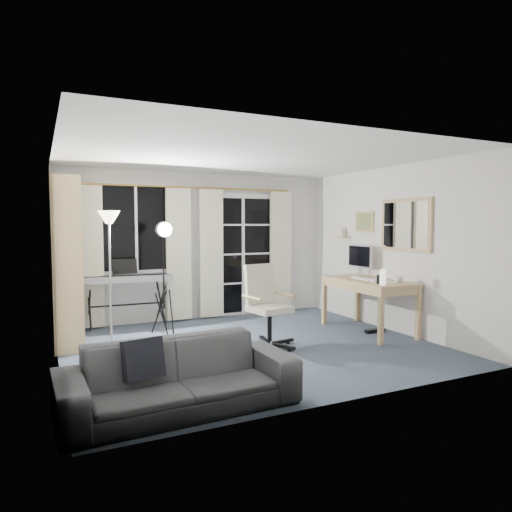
{
  "coord_description": "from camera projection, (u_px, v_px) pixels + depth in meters",
  "views": [
    {
      "loc": [
        -2.41,
        -5.2,
        1.56
      ],
      "look_at": [
        0.24,
        0.35,
        1.13
      ],
      "focal_mm": 32.0,
      "sensor_mm": 36.0,
      "label": 1
    }
  ],
  "objects": [
    {
      "name": "floor",
      "position": [
        251.0,
        347.0,
        5.83
      ],
      "size": [
        4.5,
        4.0,
        0.02
      ],
      "primitive_type": "cube",
      "color": "#384552",
      "rests_on": "ground"
    },
    {
      "name": "window",
      "position": [
        136.0,
        228.0,
        7.05
      ],
      "size": [
        1.2,
        0.08,
        1.4
      ],
      "color": "white",
      "rests_on": "floor"
    },
    {
      "name": "french_door",
      "position": [
        242.0,
        255.0,
        7.85
      ],
      "size": [
        1.32,
        0.09,
        2.11
      ],
      "color": "white",
      "rests_on": "floor"
    },
    {
      "name": "curtains",
      "position": [
        194.0,
        253.0,
        7.38
      ],
      "size": [
        3.6,
        0.07,
        2.13
      ],
      "color": "gold",
      "rests_on": "floor"
    },
    {
      "name": "bookshelf",
      "position": [
        64.0,
        267.0,
        5.8
      ],
      "size": [
        0.38,
        1.01,
        2.14
      ],
      "rotation": [
        0.0,
        0.0,
        -0.04
      ],
      "color": "tan",
      "rests_on": "floor"
    },
    {
      "name": "torchiere_lamp",
      "position": [
        109.0,
        237.0,
        5.77
      ],
      "size": [
        0.33,
        0.33,
        1.73
      ],
      "rotation": [
        0.0,
        0.0,
        0.25
      ],
      "color": "#B2B2B7",
      "rests_on": "floor"
    },
    {
      "name": "keyboard_piano",
      "position": [
        126.0,
        280.0,
        6.76
      ],
      "size": [
        1.36,
        0.69,
        0.97
      ],
      "rotation": [
        0.0,
        0.0,
        -0.04
      ],
      "color": "black",
      "rests_on": "floor"
    },
    {
      "name": "studio_light",
      "position": [
        164.0,
        243.0,
        6.36
      ],
      "size": [
        0.28,
        0.32,
        1.63
      ],
      "rotation": [
        0.0,
        0.0,
        -0.01
      ],
      "color": "black",
      "rests_on": "floor"
    },
    {
      "name": "office_chair",
      "position": [
        264.0,
        298.0,
        5.85
      ],
      "size": [
        0.72,
        0.72,
        1.05
      ],
      "rotation": [
        0.0,
        0.0,
        0.16
      ],
      "color": "black",
      "rests_on": "floor"
    },
    {
      "name": "desk",
      "position": [
        368.0,
        286.0,
        6.6
      ],
      "size": [
        0.75,
        1.44,
        0.76
      ],
      "rotation": [
        0.0,
        0.0,
        -0.03
      ],
      "color": "tan",
      "rests_on": "floor"
    },
    {
      "name": "monitor",
      "position": [
        360.0,
        257.0,
        7.06
      ],
      "size": [
        0.19,
        0.55,
        0.48
      ],
      "rotation": [
        0.0,
        0.0,
        -0.03
      ],
      "color": "silver",
      "rests_on": "desk"
    },
    {
      "name": "desk_clutter",
      "position": [
        375.0,
        293.0,
        6.36
      ],
      "size": [
        0.46,
        0.86,
        0.97
      ],
      "rotation": [
        0.0,
        0.0,
        -0.03
      ],
      "color": "white",
      "rests_on": "desk"
    },
    {
      "name": "mug",
      "position": [
        398.0,
        279.0,
        6.18
      ],
      "size": [
        0.13,
        0.1,
        0.13
      ],
      "primitive_type": "imported",
      "rotation": [
        0.0,
        0.0,
        -0.03
      ],
      "color": "silver",
      "rests_on": "desk"
    },
    {
      "name": "wall_mirror",
      "position": [
        406.0,
        225.0,
        6.36
      ],
      "size": [
        0.04,
        0.94,
        0.74
      ],
      "color": "tan",
      "rests_on": "floor"
    },
    {
      "name": "framed_print",
      "position": [
        365.0,
        222.0,
        7.17
      ],
      "size": [
        0.03,
        0.42,
        0.32
      ],
      "color": "tan",
      "rests_on": "floor"
    },
    {
      "name": "wall_shelf",
      "position": [
        342.0,
        233.0,
        7.6
      ],
      "size": [
        0.16,
        0.3,
        0.18
      ],
      "color": "tan",
      "rests_on": "floor"
    },
    {
      "name": "sofa",
      "position": [
        179.0,
        365.0,
        3.81
      ],
      "size": [
        1.98,
        0.64,
        0.77
      ],
      "rotation": [
        0.0,
        0.0,
        0.03
      ],
      "color": "#292A2C",
      "rests_on": "floor"
    }
  ]
}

